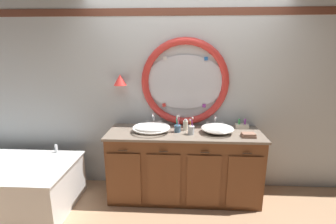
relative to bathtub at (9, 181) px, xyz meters
The scene contains 13 objects.
ground_plane 2.13m from the bathtub, ahead, with size 14.00×14.00×0.00m, color tan.
back_wall_assembly 2.42m from the bathtub, 18.11° to the left, with size 6.40×0.26×2.60m.
vanity_counter 2.13m from the bathtub, ahead, with size 1.91×0.64×0.88m.
bathtub is the anchor object (origin of this frame).
sink_basin_left 1.82m from the bathtub, 10.81° to the left, with size 0.47×0.47×0.10m.
sink_basin_right 2.59m from the bathtub, ahead, with size 0.40×0.40×0.11m.
faucet_set_left 1.89m from the bathtub, 18.51° to the left, with size 0.23×0.15×0.18m.
faucet_set_right 2.64m from the bathtub, 12.85° to the left, with size 0.24×0.12×0.15m.
toothbrush_holder_left 2.13m from the bathtub, ahead, with size 0.09×0.09×0.22m.
toothbrush_holder_right 2.28m from the bathtub, ahead, with size 0.08×0.08×0.22m.
soap_dispenser 2.24m from the bathtub, 11.33° to the left, with size 0.06×0.07×0.15m.
folded_hand_towel 2.91m from the bathtub, ahead, with size 0.16×0.11×0.05m.
toiletry_basket 2.95m from the bathtub, 10.69° to the left, with size 0.16×0.09×0.12m.
Camera 1 is at (-0.04, -2.65, 1.88)m, focal length 26.28 mm.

